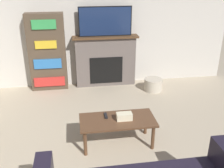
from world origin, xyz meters
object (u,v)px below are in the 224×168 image
object	(u,v)px
tv	(105,21)
bookshelf	(47,53)
coffee_table	(117,123)
storage_basket	(153,85)
fireplace	(106,61)

from	to	relation	value
tv	bookshelf	distance (m)	1.36
tv	coffee_table	world-z (taller)	tv
bookshelf	storage_basket	bearing A→B (deg)	-11.75
fireplace	tv	bearing A→B (deg)	-90.00
tv	fireplace	bearing A→B (deg)	90.00
coffee_table	fireplace	bearing A→B (deg)	87.14
bookshelf	storage_basket	world-z (taller)	bookshelf
fireplace	tv	xyz separation A→B (m)	(0.00, -0.02, 0.85)
bookshelf	storage_basket	distance (m)	2.31
fireplace	bookshelf	xyz separation A→B (m)	(-1.21, -0.02, 0.24)
bookshelf	storage_basket	xyz separation A→B (m)	(2.17, -0.45, -0.67)
tv	storage_basket	world-z (taller)	tv
fireplace	storage_basket	distance (m)	1.15
fireplace	coffee_table	world-z (taller)	fireplace
storage_basket	bookshelf	bearing A→B (deg)	168.25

